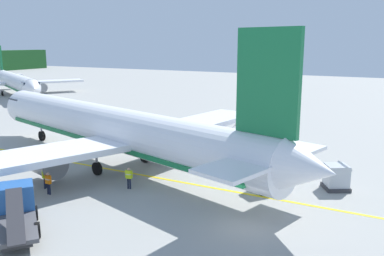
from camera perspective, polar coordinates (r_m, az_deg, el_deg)
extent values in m
cylinder|color=white|center=(37.71, -11.18, 0.08)|extent=(13.49, 35.67, 3.80)
cone|color=white|center=(54.40, -22.89, 2.93)|extent=(4.13, 3.29, 3.61)
cone|color=white|center=(24.66, 16.05, -5.44)|extent=(3.98, 3.96, 3.23)
cube|color=#192333|center=(52.28, -22.00, 3.62)|extent=(3.76, 3.19, 0.60)
cube|color=white|center=(31.86, -22.62, -4.00)|extent=(16.64, 10.41, 0.50)
cylinder|color=slate|center=(34.84, -19.54, -4.51)|extent=(2.99, 3.68, 2.20)
cube|color=white|center=(42.22, 0.64, 0.63)|extent=(16.59, 7.47, 0.50)
cylinder|color=slate|center=(41.85, -3.74, -1.18)|extent=(2.99, 3.68, 2.20)
cube|color=#19723F|center=(25.29, 10.44, 6.25)|extent=(1.55, 4.33, 6.50)
cube|color=white|center=(26.17, 10.06, -4.16)|extent=(10.88, 5.92, 0.24)
cube|color=#19723F|center=(37.93, -11.12, -1.46)|extent=(12.32, 32.15, 0.36)
cylinder|color=black|center=(49.95, -20.10, -1.02)|extent=(0.64, 1.15, 1.10)
cylinder|color=gray|center=(49.79, -20.16, -0.13)|extent=(0.20, 0.20, 0.50)
cylinder|color=black|center=(35.83, -13.03, -5.49)|extent=(0.64, 1.15, 1.10)
cylinder|color=gray|center=(35.61, -13.09, -4.26)|extent=(0.20, 0.20, 0.50)
cylinder|color=black|center=(38.76, -6.58, -3.94)|extent=(0.64, 1.15, 1.10)
cylinder|color=gray|center=(38.55, -6.61, -2.80)|extent=(0.20, 0.20, 0.50)
cylinder|color=white|center=(94.19, -23.45, 5.97)|extent=(17.52, 29.10, 3.29)
cone|color=white|center=(77.96, -21.14, 5.13)|extent=(3.74, 3.30, 3.13)
cube|color=#192333|center=(79.74, -21.49, 5.77)|extent=(3.45, 3.15, 0.52)
cube|color=white|center=(97.66, -19.04, 6.13)|extent=(13.83, 11.19, 0.43)
cylinder|color=slate|center=(95.67, -20.13, 5.32)|extent=(2.98, 3.34, 1.91)
cube|color=#19723F|center=(108.00, -25.10, 8.83)|extent=(2.06, 3.51, 5.63)
cube|color=white|center=(108.21, -24.91, 6.66)|extent=(9.26, 6.67, 0.21)
cube|color=#19723F|center=(94.27, -23.41, 5.42)|extent=(15.92, 26.27, 0.31)
cylinder|color=black|center=(82.89, -21.76, 3.65)|extent=(0.71, 0.98, 0.95)
cylinder|color=gray|center=(82.81, -21.80, 4.13)|extent=(0.17, 0.17, 0.43)
cylinder|color=black|center=(96.14, -22.16, 4.63)|extent=(0.71, 0.98, 0.95)
cylinder|color=gray|center=(96.07, -22.19, 5.04)|extent=(0.17, 0.17, 0.43)
cylinder|color=black|center=(95.33, -24.81, 4.36)|extent=(0.71, 0.98, 0.95)
cylinder|color=gray|center=(95.26, -24.84, 4.78)|extent=(0.17, 0.17, 0.43)
cube|color=silver|center=(39.82, 5.47, -2.08)|extent=(2.25, 2.55, 1.80)
cube|color=#192333|center=(38.92, 5.27, -1.85)|extent=(0.49, 1.82, 0.94)
cylinder|color=silver|center=(43.07, 6.24, -1.03)|extent=(5.01, 2.81, 1.80)
cube|color=#262628|center=(42.44, 6.02, -2.58)|extent=(6.95, 3.02, 0.16)
cylinder|color=black|center=(40.21, 7.06, -3.52)|extent=(0.94, 0.47, 0.90)
cylinder|color=black|center=(40.56, 3.98, -3.33)|extent=(0.94, 0.47, 0.90)
cylinder|color=black|center=(43.17, 7.65, -2.47)|extent=(0.94, 0.47, 0.90)
cylinder|color=black|center=(43.49, 4.78, -2.30)|extent=(0.94, 0.47, 0.90)
cube|color=#2659A5|center=(28.21, -23.34, -8.91)|extent=(2.84, 2.78, 1.80)
cube|color=#192333|center=(28.90, -23.40, -7.67)|extent=(1.49, 1.22, 0.94)
cube|color=#4C4C51|center=(25.79, -23.16, -12.73)|extent=(4.24, 4.53, 0.24)
cube|color=#2D2D33|center=(25.04, -23.33, -11.05)|extent=(3.31, 3.81, 1.78)
cube|color=#262628|center=(26.69, -23.14, -12.35)|extent=(4.85, 5.52, 0.16)
cylinder|color=black|center=(28.30, -20.90, -10.93)|extent=(0.78, 0.88, 0.90)
cylinder|color=black|center=(25.89, -20.62, -13.08)|extent=(0.78, 0.88, 0.90)
cube|color=#333338|center=(33.58, 19.28, -7.76)|extent=(2.43, 2.43, 0.30)
cube|color=#B2B7C1|center=(33.28, 19.39, -6.19)|extent=(2.16, 2.16, 1.63)
cube|color=#B2B7C1|center=(33.29, 20.36, -5.06)|extent=(1.70, 1.35, 0.57)
cube|color=#333338|center=(31.86, 10.04, -8.32)|extent=(2.41, 2.41, 0.30)
cube|color=#B2B7C1|center=(31.56, 10.10, -6.75)|extent=(2.13, 2.13, 1.55)
cube|color=#B2B7C1|center=(31.78, 9.60, -5.41)|extent=(1.60, 1.43, 0.56)
cylinder|color=#191E33|center=(32.31, -19.12, -8.02)|extent=(0.14, 0.14, 0.83)
cylinder|color=#191E33|center=(32.44, -19.34, -7.96)|extent=(0.14, 0.14, 0.83)
cube|color=orange|center=(32.14, -19.32, -6.76)|extent=(0.22, 0.44, 0.63)
cube|color=silver|center=(32.14, -19.32, -6.71)|extent=(0.23, 0.45, 0.06)
sphere|color=tan|center=(32.02, -19.37, -6.04)|extent=(0.23, 0.23, 0.23)
cylinder|color=orange|center=(31.94, -18.99, -6.79)|extent=(0.09, 0.09, 0.59)
cylinder|color=orange|center=(32.33, -19.65, -6.62)|extent=(0.09, 0.09, 0.59)
cylinder|color=#191E33|center=(32.05, -8.57, -7.64)|extent=(0.14, 0.14, 0.83)
cylinder|color=#191E33|center=(32.13, -8.86, -7.60)|extent=(0.14, 0.14, 0.83)
cube|color=#CCE519|center=(31.85, -8.76, -6.39)|extent=(0.29, 0.47, 0.62)
cube|color=silver|center=(31.84, -8.76, -6.33)|extent=(0.31, 0.48, 0.06)
sphere|color=tan|center=(31.72, -8.78, -5.66)|extent=(0.23, 0.23, 0.23)
cylinder|color=#CCE519|center=(31.73, -8.32, -6.39)|extent=(0.09, 0.09, 0.59)
cylinder|color=#CCE519|center=(31.96, -9.19, -6.28)|extent=(0.09, 0.09, 0.59)
cylinder|color=#191E33|center=(33.83, -19.59, -7.14)|extent=(0.14, 0.14, 0.86)
cylinder|color=#191E33|center=(33.68, -19.75, -7.23)|extent=(0.14, 0.14, 0.86)
cube|color=#CCE519|center=(33.53, -19.76, -5.96)|extent=(0.48, 0.33, 0.65)
cube|color=silver|center=(33.52, -19.77, -5.90)|extent=(0.50, 0.35, 0.06)
sphere|color=tan|center=(33.40, -19.81, -5.24)|extent=(0.23, 0.23, 0.23)
cylinder|color=#CCE519|center=(33.74, -19.53, -5.77)|extent=(0.09, 0.09, 0.62)
cylinder|color=#CCE519|center=(33.30, -20.01, -6.04)|extent=(0.09, 0.09, 0.62)
cube|color=yellow|center=(34.78, -5.77, -6.71)|extent=(0.30, 60.00, 0.01)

